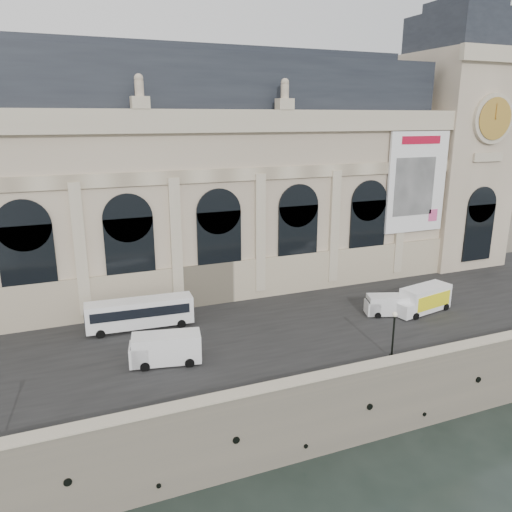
{
  "coord_description": "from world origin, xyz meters",
  "views": [
    {
      "loc": [
        -20.88,
        -30.8,
        27.16
      ],
      "look_at": [
        0.58,
        22.0,
        11.29
      ],
      "focal_mm": 35.0,
      "sensor_mm": 36.0,
      "label": 1
    }
  ],
  "objects_px": {
    "bus_left": "(140,313)",
    "lamp_right": "(393,336)",
    "van_b": "(162,349)",
    "van_c": "(387,305)",
    "box_truck": "(423,300)"
  },
  "relations": [
    {
      "from": "bus_left",
      "to": "lamp_right",
      "type": "relative_size",
      "value": 2.39
    },
    {
      "from": "lamp_right",
      "to": "van_b",
      "type": "bearing_deg",
      "value": 160.37
    },
    {
      "from": "van_b",
      "to": "lamp_right",
      "type": "bearing_deg",
      "value": -19.63
    },
    {
      "from": "van_c",
      "to": "lamp_right",
      "type": "distance_m",
      "value": 10.74
    },
    {
      "from": "van_c",
      "to": "lamp_right",
      "type": "bearing_deg",
      "value": -123.95
    },
    {
      "from": "van_b",
      "to": "van_c",
      "type": "distance_m",
      "value": 25.47
    },
    {
      "from": "bus_left",
      "to": "van_b",
      "type": "xyz_separation_m",
      "value": [
        0.54,
        -8.41,
        -0.37
      ]
    },
    {
      "from": "van_b",
      "to": "box_truck",
      "type": "distance_m",
      "value": 29.64
    },
    {
      "from": "van_c",
      "to": "box_truck",
      "type": "bearing_deg",
      "value": -10.39
    },
    {
      "from": "bus_left",
      "to": "van_b",
      "type": "bearing_deg",
      "value": -86.35
    },
    {
      "from": "lamp_right",
      "to": "bus_left",
      "type": "bearing_deg",
      "value": 142.47
    },
    {
      "from": "box_truck",
      "to": "van_b",
      "type": "bearing_deg",
      "value": -177.76
    },
    {
      "from": "lamp_right",
      "to": "box_truck",
      "type": "bearing_deg",
      "value": 38.44
    },
    {
      "from": "bus_left",
      "to": "lamp_right",
      "type": "xyz_separation_m",
      "value": [
        19.97,
        -15.34,
        0.49
      ]
    },
    {
      "from": "bus_left",
      "to": "van_c",
      "type": "relative_size",
      "value": 1.99
    }
  ]
}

